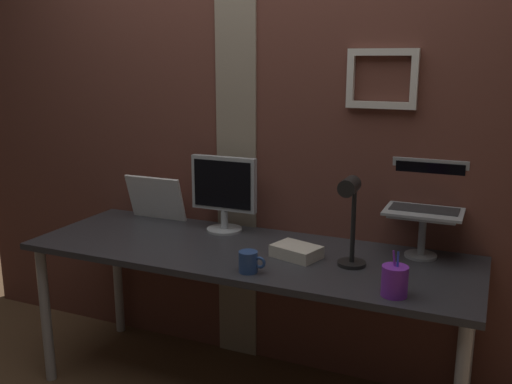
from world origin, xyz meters
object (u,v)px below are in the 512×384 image
Objects in this scene: pen_cup at (395,281)px; coffee_mug at (249,262)px; whiteboard_panel at (156,198)px; desk_lamp at (351,212)px; laptop at (426,197)px; monitor at (224,189)px.

coffee_mug is at bearing -180.00° from pen_cup.
desk_lamp is at bearing -15.33° from whiteboard_panel.
desk_lamp is at bearing 138.88° from pen_cup.
laptop is 0.43m from desk_lamp.
whiteboard_panel is 1.19m from desk_lamp.
whiteboard_panel is at bearing 175.15° from monitor.
monitor is 0.61m from coffee_mug.
coffee_mug is at bearing -53.40° from monitor.
monitor reaches higher than whiteboard_panel.
pen_cup is at bearing 0.00° from coffee_mug.
pen_cup is (1.36, -0.51, -0.06)m from whiteboard_panel.
coffee_mug is (-0.59, -0.00, -0.01)m from pen_cup.
whiteboard_panel is 0.93m from coffee_mug.
laptop is (0.97, 0.07, 0.04)m from monitor.
pen_cup is (0.93, -0.47, -0.16)m from monitor.
pen_cup is at bearing -20.35° from whiteboard_panel.
coffee_mug is (-0.36, -0.19, -0.20)m from desk_lamp.
coffee_mug is at bearing -33.00° from whiteboard_panel.
laptop is at bearing 3.86° from monitor.
desk_lamp reaches higher than coffee_mug.
monitor is 0.77m from desk_lamp.
whiteboard_panel reaches higher than pen_cup.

